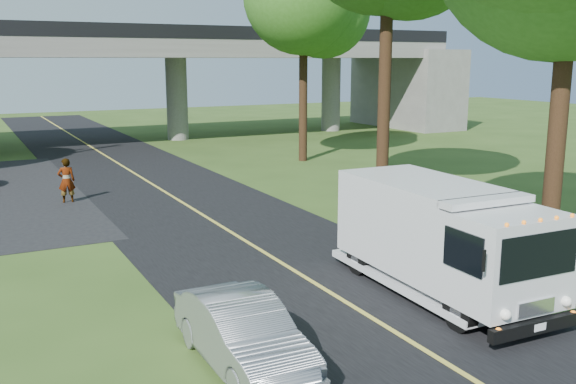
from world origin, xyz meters
TOP-DOWN VIEW (x-y plane):
  - ground at (0.00, 0.00)m, footprint 120.00×120.00m
  - road at (0.00, 10.00)m, footprint 7.00×90.00m
  - lane_line at (0.00, 10.00)m, footprint 0.12×90.00m
  - overpass at (0.00, 32.00)m, footprint 54.00×10.00m
  - step_van at (2.20, 1.21)m, footprint 2.45×6.13m
  - silver_sedan at (-3.20, 0.00)m, footprint 1.33×3.76m
  - pedestrian at (-3.80, 15.10)m, footprint 0.65×0.45m

SIDE VIEW (x-z plane):
  - ground at x=0.00m, z-range 0.00..0.00m
  - road at x=0.00m, z-range 0.00..0.02m
  - lane_line at x=0.00m, z-range 0.03..0.03m
  - silver_sedan at x=-3.20m, z-range 0.00..1.24m
  - pedestrian at x=-3.80m, z-range 0.00..1.70m
  - step_van at x=2.20m, z-range 0.11..2.65m
  - overpass at x=0.00m, z-range 0.91..8.21m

